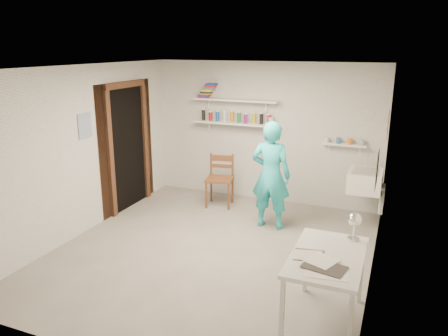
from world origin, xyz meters
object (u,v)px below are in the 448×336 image
at_px(belfast_sink, 365,181).
at_px(desk_lamp, 355,219).
at_px(wall_clock, 275,154).
at_px(wooden_chair, 220,179).
at_px(man, 271,175).
at_px(work_table, 325,289).

bearing_deg(belfast_sink, desk_lamp, -88.16).
height_order(belfast_sink, wall_clock, wall_clock).
distance_m(wall_clock, wooden_chair, 1.25).
relative_size(wall_clock, wooden_chair, 0.31).
relative_size(man, wall_clock, 5.56).
bearing_deg(belfast_sink, wall_clock, -162.84).
height_order(man, wooden_chair, man).
bearing_deg(wall_clock, man, -89.49).
relative_size(belfast_sink, wooden_chair, 0.64).
bearing_deg(wall_clock, wooden_chair, 162.96).
distance_m(belfast_sink, work_table, 2.74).
bearing_deg(desk_lamp, work_table, -112.42).
relative_size(wooden_chair, desk_lamp, 6.80).
relative_size(belfast_sink, work_table, 0.54).
relative_size(wall_clock, work_table, 0.26).
xyz_separation_m(man, work_table, (1.18, -2.10, -0.44)).
bearing_deg(desk_lamp, man, 129.35).
bearing_deg(belfast_sink, wooden_chair, -178.24).
bearing_deg(wooden_chair, man, -38.01).
distance_m(man, work_table, 2.45).
height_order(man, desk_lamp, man).
bearing_deg(work_table, desk_lamp, 67.58).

